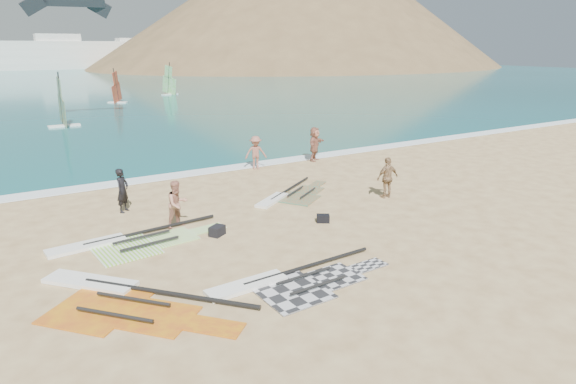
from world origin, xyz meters
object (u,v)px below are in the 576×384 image
rig_red (119,298)px  gear_bag_far (323,218)px  rig_grey (289,282)px  beachgoer_back (387,178)px  rig_orange (290,196)px  gear_bag_near (217,231)px  person_wetsuit (123,190)px  rig_green (128,242)px  beachgoer_left (177,204)px  beachgoer_right (315,144)px  beachgoer_mid (256,153)px

rig_red → gear_bag_far: bearing=61.9°
rig_grey → beachgoer_back: size_ratio=3.06×
rig_orange → gear_bag_near: bearing=175.3°
rig_red → beachgoer_back: bearing=62.0°
gear_bag_near → person_wetsuit: (-2.21, 4.37, 0.73)m
rig_grey → gear_bag_far: 5.19m
rig_grey → gear_bag_far: (3.73, 3.61, 0.10)m
rig_green → rig_red: 3.94m
gear_bag_near → person_wetsuit: person_wetsuit is taller
rig_green → rig_orange: rig_green is taller
person_wetsuit → beachgoer_left: person_wetsuit is taller
gear_bag_near → gear_bag_far: (4.02, -0.85, -0.03)m
rig_green → beachgoer_right: size_ratio=3.03×
gear_bag_far → beachgoer_back: (4.24, 1.10, 0.77)m
gear_bag_near → beachgoer_right: bearing=39.5°
rig_green → beachgoer_left: 2.31m
rig_green → beachgoer_left: bearing=12.5°
rig_orange → gear_bag_far: 3.48m
gear_bag_near → beachgoer_back: (8.26, 0.25, 0.75)m
rig_grey → gear_bag_near: (-0.29, 4.46, 0.12)m
rig_red → beachgoer_left: 5.53m
beachgoer_left → rig_grey: bearing=-95.1°
rig_orange → beachgoer_right: 7.37m
gear_bag_near → beachgoer_mid: bearing=54.2°
rig_grey → rig_green: 6.25m
rig_orange → person_wetsuit: bearing=131.6°
rig_orange → beachgoer_left: size_ratio=2.73×
gear_bag_far → beachgoer_mid: beachgoer_mid is taller
gear_bag_far → beachgoer_right: beachgoer_right is taller
beachgoer_mid → beachgoer_back: 8.09m
rig_grey → rig_orange: rig_grey is taller
rig_green → beachgoer_left: beachgoer_left is taller
rig_orange → beachgoer_left: beachgoer_left is taller
rig_green → beachgoer_back: size_ratio=3.30×
beachgoer_left → gear_bag_near: bearing=-76.6°
rig_orange → beachgoer_mid: beachgoer_mid is taller
person_wetsuit → beachgoer_left: bearing=-110.7°
rig_green → rig_orange: size_ratio=1.25×
rig_red → rig_orange: bearing=79.8°
gear_bag_near → beachgoer_right: (9.61, 7.93, 0.83)m
beachgoer_left → beachgoer_right: bearing=15.2°
gear_bag_near → beachgoer_left: beachgoer_left is taller
rig_orange → rig_green: bearing=158.8°
rig_grey → person_wetsuit: size_ratio=3.12×
rig_red → gear_bag_near: (4.07, 2.89, 0.12)m
beachgoer_left → beachgoer_back: (9.14, -1.31, 0.03)m
rig_red → beachgoer_mid: (9.79, 10.82, 0.87)m
beachgoer_back → beachgoer_left: bearing=-3.3°
beachgoer_left → beachgoer_mid: (6.60, 6.37, 0.02)m
rig_grey → rig_orange: (4.35, 7.04, -0.00)m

